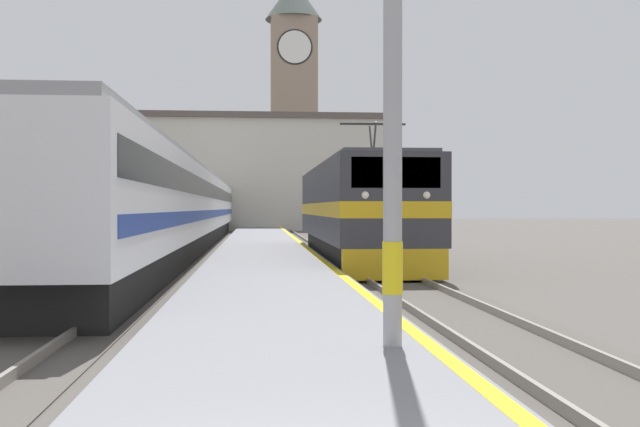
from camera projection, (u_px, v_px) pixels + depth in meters
name	position (u px, v px, depth m)	size (l,w,h in m)	color
ground_plane	(264.00, 252.00, 33.26)	(200.00, 200.00, 0.00)	#514C47
platform	(265.00, 255.00, 28.28)	(3.66, 140.00, 0.37)	slate
rail_track_near	(350.00, 258.00, 28.56)	(2.83, 140.00, 0.16)	#514C47
rail_track_far	(164.00, 259.00, 27.96)	(2.83, 140.00, 0.16)	#514C47
locomotive_train	(356.00, 211.00, 26.82)	(2.92, 15.57, 4.56)	black
passenger_train	(184.00, 207.00, 35.68)	(2.92, 51.25, 3.70)	black
catenary_mast	(401.00, 7.00, 8.55)	(2.32, 0.24, 7.71)	#9E9EA3
clock_tower	(294.00, 94.00, 77.69)	(5.88, 5.88, 25.70)	gray
station_building	(265.00, 174.00, 66.73)	(22.56, 10.29, 9.91)	beige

